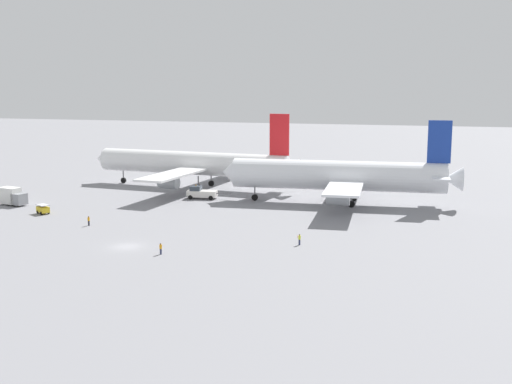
{
  "coord_description": "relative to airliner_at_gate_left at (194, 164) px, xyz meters",
  "views": [
    {
      "loc": [
        44.03,
        -81.53,
        23.47
      ],
      "look_at": [
        11.26,
        28.84,
        4.0
      ],
      "focal_mm": 44.58,
      "sensor_mm": 36.0,
      "label": 1
    }
  ],
  "objects": [
    {
      "name": "ground_plane",
      "position": [
        10.98,
        -53.37,
        -5.58
      ],
      "size": [
        600.0,
        600.0,
        0.0
      ],
      "primitive_type": "plane",
      "color": "gray"
    },
    {
      "name": "airliner_at_gate_left",
      "position": [
        0.0,
        0.0,
        0.0
      ],
      "size": [
        51.87,
        48.09,
        17.31
      ],
      "color": "white",
      "rests_on": "ground"
    },
    {
      "name": "airliner_being_pushed",
      "position": [
        35.39,
        -10.61,
        0.04
      ],
      "size": [
        47.7,
        39.0,
        16.82
      ],
      "color": "white",
      "rests_on": "ground"
    },
    {
      "name": "pushback_tug",
      "position": [
        6.89,
        -13.0,
        -4.35
      ],
      "size": [
        9.37,
        3.65,
        2.91
      ],
      "color": "white",
      "rests_on": "ground"
    },
    {
      "name": "gse_catering_truck_tall",
      "position": [
        -26.11,
        -30.52,
        -3.82
      ],
      "size": [
        6.21,
        3.55,
        3.5
      ],
      "color": "gray",
      "rests_on": "ground"
    },
    {
      "name": "gse_baggage_cart_near_cluster",
      "position": [
        -15.31,
        -36.08,
        -4.72
      ],
      "size": [
        3.15,
        2.74,
        1.71
      ],
      "color": "gold",
      "rests_on": "ground"
    },
    {
      "name": "ground_crew_marshaller_foreground",
      "position": [
        17.63,
        -55.94,
        -4.74
      ],
      "size": [
        0.36,
        0.36,
        1.62
      ],
      "color": "#2D3351",
      "rests_on": "ground"
    },
    {
      "name": "ground_crew_wing_walker_right",
      "position": [
        -1.87,
        -42.54,
        -4.73
      ],
      "size": [
        0.36,
        0.36,
        1.64
      ],
      "color": "black",
      "rests_on": "ground"
    },
    {
      "name": "ground_crew_ramp_agent_by_cones",
      "position": [
        35.12,
        -45.25,
        -4.72
      ],
      "size": [
        0.49,
        0.36,
        1.66
      ],
      "color": "#2D3351",
      "rests_on": "ground"
    }
  ]
}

